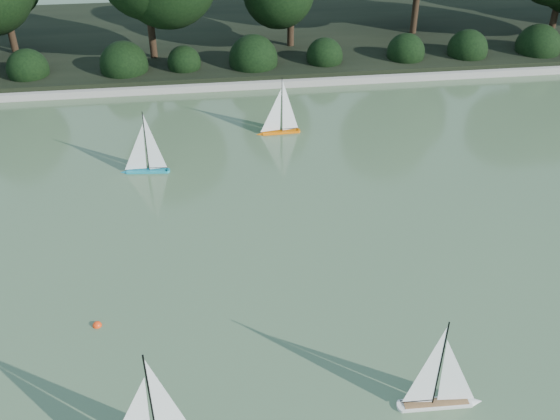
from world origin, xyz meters
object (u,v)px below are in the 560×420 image
object	(u,v)px
sailboat_white_b	(444,392)
sailboat_orange	(277,124)
sailboat_teal	(142,162)
race_buoy	(97,326)

from	to	relation	value
sailboat_white_b	sailboat_orange	size ratio (longest dim) A/B	1.07
sailboat_teal	race_buoy	xyz separation A→B (m)	(-0.44, -4.49, -0.22)
sailboat_orange	race_buoy	size ratio (longest dim) A/B	10.70
sailboat_teal	sailboat_white_b	bearing A→B (deg)	-58.21
sailboat_orange	race_buoy	bearing A→B (deg)	-119.83
sailboat_orange	race_buoy	distance (m)	6.82
sailboat_white_b	race_buoy	world-z (taller)	sailboat_white_b
sailboat_white_b	sailboat_teal	world-z (taller)	sailboat_white_b
sailboat_teal	race_buoy	size ratio (longest dim) A/B	10.64
sailboat_white_b	race_buoy	size ratio (longest dim) A/B	11.47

